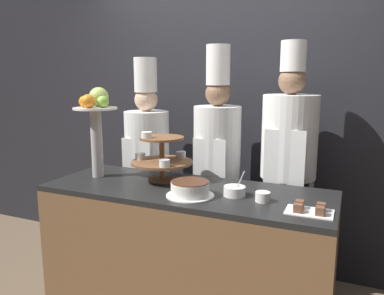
{
  "coord_description": "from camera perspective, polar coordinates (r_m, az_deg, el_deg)",
  "views": [
    {
      "loc": [
        0.96,
        -1.77,
        1.62
      ],
      "look_at": [
        0.0,
        0.44,
        1.18
      ],
      "focal_mm": 35.0,
      "sensor_mm": 36.0,
      "label": 1
    }
  ],
  "objects": [
    {
      "name": "chef_center_right",
      "position": [
        2.78,
        14.46,
        -2.07
      ],
      "size": [
        0.39,
        0.39,
        1.88
      ],
      "color": "#28282D",
      "rests_on": "ground_plane"
    },
    {
      "name": "fruit_pedestal",
      "position": [
        2.73,
        -14.42,
        4.72
      ],
      "size": [
        0.3,
        0.3,
        0.64
      ],
      "color": "#B2ADA8",
      "rests_on": "buffet_counter"
    },
    {
      "name": "wall_back",
      "position": [
        3.22,
        6.06,
        6.47
      ],
      "size": [
        10.0,
        0.06,
        2.8
      ],
      "color": "#232328",
      "rests_on": "ground_plane"
    },
    {
      "name": "serving_bowl_near",
      "position": [
        2.28,
        6.51,
        -6.6
      ],
      "size": [
        0.13,
        0.13,
        0.16
      ],
      "color": "white",
      "rests_on": "buffet_counter"
    },
    {
      "name": "buffet_counter",
      "position": [
        2.59,
        -0.91,
        -16.06
      ],
      "size": [
        1.86,
        0.68,
        0.93
      ],
      "color": "brown",
      "rests_on": "ground_plane"
    },
    {
      "name": "cake_round",
      "position": [
        2.25,
        -0.3,
        -6.34
      ],
      "size": [
        0.29,
        0.29,
        0.09
      ],
      "color": "white",
      "rests_on": "buffet_counter"
    },
    {
      "name": "chef_center_left",
      "position": [
        2.92,
        3.81,
        -1.89
      ],
      "size": [
        0.36,
        0.36,
        1.87
      ],
      "color": "black",
      "rests_on": "ground_plane"
    },
    {
      "name": "cup_white",
      "position": [
        2.2,
        10.72,
        -7.39
      ],
      "size": [
        0.09,
        0.09,
        0.06
      ],
      "color": "white",
      "rests_on": "buffet_counter"
    },
    {
      "name": "tiered_stand",
      "position": [
        2.56,
        -4.67,
        -1.41
      ],
      "size": [
        0.43,
        0.43,
        0.35
      ],
      "color": "brown",
      "rests_on": "buffet_counter"
    },
    {
      "name": "chef_left",
      "position": [
        3.18,
        -6.83,
        -1.58
      ],
      "size": [
        0.37,
        0.37,
        1.79
      ],
      "color": "#28282D",
      "rests_on": "ground_plane"
    },
    {
      "name": "cake_square_tray",
      "position": [
        2.09,
        17.46,
        -8.99
      ],
      "size": [
        0.24,
        0.16,
        0.05
      ],
      "color": "white",
      "rests_on": "buffet_counter"
    }
  ]
}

